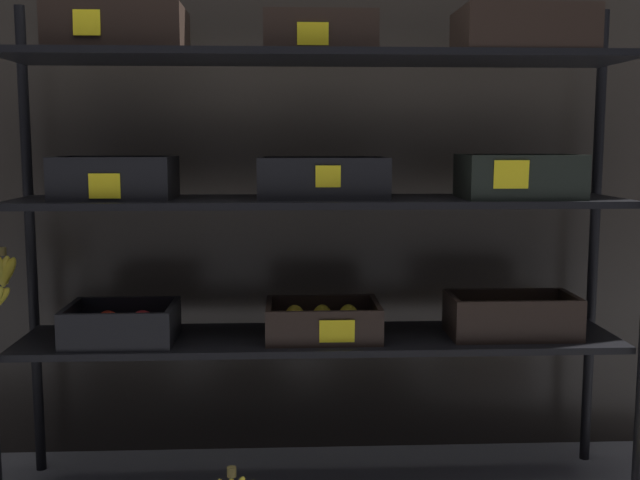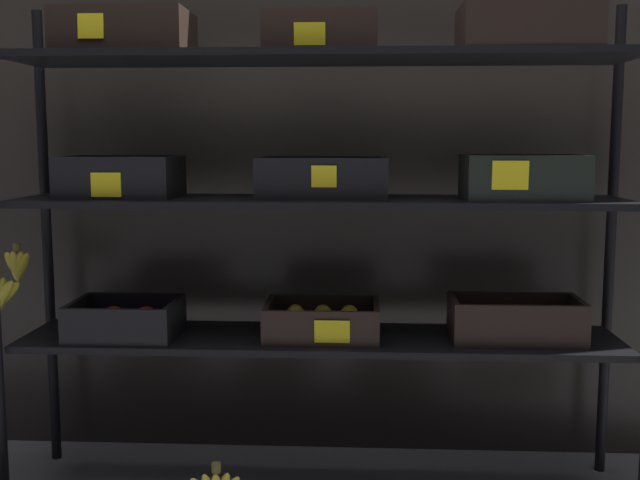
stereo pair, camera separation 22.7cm
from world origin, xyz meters
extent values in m
cube|color=#2D2823|center=(0.00, 0.39, 1.12)|extent=(4.21, 0.12, 2.24)
cylinder|color=black|center=(-0.90, 0.19, 0.74)|extent=(0.03, 0.03, 1.47)
cylinder|color=black|center=(0.90, 0.19, 0.74)|extent=(0.03, 0.03, 1.47)
cube|color=black|center=(0.00, 0.00, 0.47)|extent=(1.77, 0.35, 0.02)
cube|color=black|center=(0.00, 0.00, 0.89)|extent=(1.77, 0.35, 0.02)
cube|color=black|center=(0.00, 0.00, 1.30)|extent=(1.77, 0.35, 0.02)
cube|color=black|center=(-0.58, -0.04, 0.49)|extent=(0.31, 0.24, 0.01)
cube|color=black|center=(-0.58, -0.15, 0.54)|extent=(0.31, 0.02, 0.10)
cube|color=black|center=(-0.58, 0.08, 0.54)|extent=(0.31, 0.02, 0.10)
cube|color=black|center=(-0.73, -0.04, 0.54)|extent=(0.02, 0.21, 0.10)
cube|color=black|center=(-0.43, -0.04, 0.54)|extent=(0.02, 0.21, 0.10)
sphere|color=red|center=(-0.63, -0.07, 0.53)|extent=(0.07, 0.07, 0.07)
sphere|color=red|center=(-0.52, -0.07, 0.53)|extent=(0.07, 0.07, 0.07)
sphere|color=red|center=(-0.63, -0.01, 0.53)|extent=(0.07, 0.07, 0.07)
sphere|color=red|center=(-0.52, -0.01, 0.53)|extent=(0.07, 0.07, 0.07)
cube|color=black|center=(0.01, -0.02, 0.49)|extent=(0.34, 0.24, 0.01)
cube|color=black|center=(0.01, -0.13, 0.54)|extent=(0.34, 0.02, 0.09)
cube|color=black|center=(0.01, 0.10, 0.54)|extent=(0.34, 0.02, 0.09)
cube|color=black|center=(-0.15, -0.02, 0.54)|extent=(0.02, 0.21, 0.09)
cube|color=black|center=(0.17, -0.02, 0.54)|extent=(0.02, 0.21, 0.09)
ellipsoid|color=yellow|center=(-0.08, -0.05, 0.54)|extent=(0.06, 0.06, 0.08)
ellipsoid|color=yellow|center=(0.00, -0.06, 0.54)|extent=(0.06, 0.06, 0.08)
ellipsoid|color=yellow|center=(0.09, -0.06, 0.54)|extent=(0.06, 0.06, 0.08)
ellipsoid|color=yellow|center=(-0.08, 0.02, 0.54)|extent=(0.06, 0.06, 0.08)
ellipsoid|color=yellow|center=(0.01, 0.02, 0.54)|extent=(0.06, 0.06, 0.08)
ellipsoid|color=yellow|center=(0.09, 0.02, 0.54)|extent=(0.06, 0.06, 0.08)
cube|color=yellow|center=(0.04, -0.14, 0.53)|extent=(0.10, 0.01, 0.07)
cube|color=black|center=(0.57, -0.02, 0.49)|extent=(0.38, 0.20, 0.01)
cube|color=black|center=(0.57, -0.12, 0.55)|extent=(0.38, 0.02, 0.11)
cube|color=black|center=(0.57, 0.07, 0.55)|extent=(0.38, 0.02, 0.11)
cube|color=black|center=(0.39, -0.02, 0.55)|extent=(0.02, 0.17, 0.11)
cube|color=black|center=(0.75, -0.02, 0.55)|extent=(0.02, 0.17, 0.11)
sphere|color=#E5C146|center=(0.49, -0.05, 0.53)|extent=(0.07, 0.07, 0.07)
sphere|color=#E6C34D|center=(0.57, -0.05, 0.53)|extent=(0.07, 0.07, 0.07)
sphere|color=#D9C650|center=(0.66, -0.05, 0.53)|extent=(0.07, 0.07, 0.07)
sphere|color=#E5C747|center=(0.48, 0.00, 0.53)|extent=(0.07, 0.07, 0.07)
sphere|color=#D4BC52|center=(0.57, 0.00, 0.53)|extent=(0.07, 0.07, 0.07)
sphere|color=gold|center=(0.66, 0.00, 0.53)|extent=(0.07, 0.07, 0.07)
cube|color=black|center=(-0.59, 0.00, 0.90)|extent=(0.33, 0.25, 0.01)
cube|color=black|center=(-0.59, -0.12, 0.97)|extent=(0.33, 0.02, 0.11)
cube|color=black|center=(-0.59, 0.12, 0.97)|extent=(0.33, 0.02, 0.11)
cube|color=black|center=(-0.75, 0.00, 0.97)|extent=(0.02, 0.22, 0.11)
cube|color=black|center=(-0.43, 0.00, 0.97)|extent=(0.02, 0.22, 0.11)
ellipsoid|color=#A6BA4B|center=(-0.67, -0.04, 0.96)|extent=(0.07, 0.07, 0.09)
ellipsoid|color=#BBBD62|center=(-0.59, -0.03, 0.96)|extent=(0.07, 0.07, 0.09)
ellipsoid|color=tan|center=(-0.51, -0.04, 0.96)|extent=(0.07, 0.07, 0.09)
ellipsoid|color=#AFB64D|center=(-0.67, 0.04, 0.96)|extent=(0.07, 0.07, 0.09)
ellipsoid|color=tan|center=(-0.59, 0.04, 0.96)|extent=(0.07, 0.07, 0.09)
ellipsoid|color=#A7BF4F|center=(-0.51, 0.04, 0.96)|extent=(0.07, 0.07, 0.09)
cube|color=yellow|center=(-0.59, -0.13, 0.94)|extent=(0.09, 0.00, 0.07)
cube|color=black|center=(0.01, 0.01, 0.90)|extent=(0.38, 0.25, 0.01)
cube|color=black|center=(0.01, -0.10, 0.96)|extent=(0.38, 0.02, 0.11)
cube|color=black|center=(0.01, 0.13, 0.96)|extent=(0.38, 0.02, 0.11)
cube|color=black|center=(-0.17, 0.01, 0.96)|extent=(0.02, 0.22, 0.11)
cube|color=black|center=(0.19, 0.01, 0.96)|extent=(0.02, 0.22, 0.11)
sphere|color=#97C037|center=(-0.09, -0.02, 0.95)|extent=(0.07, 0.07, 0.07)
sphere|color=#83BA38|center=(0.01, -0.02, 0.95)|extent=(0.07, 0.07, 0.07)
sphere|color=#82B33A|center=(0.10, -0.02, 0.95)|extent=(0.07, 0.07, 0.07)
sphere|color=#87C236|center=(-0.09, 0.05, 0.95)|extent=(0.07, 0.07, 0.07)
sphere|color=#98B33F|center=(0.01, 0.04, 0.95)|extent=(0.07, 0.07, 0.07)
sphere|color=#8BB836|center=(0.10, 0.05, 0.95)|extent=(0.07, 0.07, 0.07)
cube|color=yellow|center=(0.02, -0.11, 0.97)|extent=(0.07, 0.01, 0.06)
cube|color=black|center=(0.58, -0.03, 0.90)|extent=(0.33, 0.23, 0.01)
cube|color=black|center=(0.58, -0.14, 0.97)|extent=(0.33, 0.02, 0.12)
cube|color=black|center=(0.58, 0.07, 0.97)|extent=(0.33, 0.02, 0.12)
cube|color=black|center=(0.42, -0.03, 0.97)|extent=(0.02, 0.20, 0.12)
cube|color=black|center=(0.74, -0.03, 0.97)|extent=(0.02, 0.20, 0.12)
sphere|color=orange|center=(0.49, -0.07, 0.94)|extent=(0.06, 0.06, 0.06)
sphere|color=orange|center=(0.58, -0.07, 0.94)|extent=(0.06, 0.06, 0.06)
sphere|color=orange|center=(0.66, -0.07, 0.94)|extent=(0.06, 0.06, 0.06)
sphere|color=orange|center=(0.49, 0.00, 0.94)|extent=(0.06, 0.06, 0.06)
sphere|color=orange|center=(0.58, 0.00, 0.94)|extent=(0.06, 0.06, 0.06)
sphere|color=orange|center=(0.66, 0.01, 0.94)|extent=(0.06, 0.06, 0.06)
cube|color=yellow|center=(0.52, -0.15, 0.97)|extent=(0.10, 0.01, 0.08)
cube|color=black|center=(-0.58, 0.04, 1.32)|extent=(0.38, 0.25, 0.01)
cube|color=black|center=(-0.58, -0.07, 1.38)|extent=(0.38, 0.02, 0.12)
cube|color=black|center=(-0.58, 0.16, 1.38)|extent=(0.38, 0.02, 0.12)
cube|color=black|center=(-0.76, 0.04, 1.38)|extent=(0.02, 0.22, 0.12)
cube|color=black|center=(-0.40, 0.04, 1.38)|extent=(0.02, 0.22, 0.12)
ellipsoid|color=brown|center=(-0.70, 0.00, 1.36)|extent=(0.05, 0.05, 0.07)
ellipsoid|color=brown|center=(-0.63, 0.00, 1.36)|extent=(0.05, 0.05, 0.07)
ellipsoid|color=brown|center=(-0.58, 0.00, 1.36)|extent=(0.05, 0.05, 0.07)
ellipsoid|color=brown|center=(-0.52, 0.00, 1.36)|extent=(0.05, 0.05, 0.07)
ellipsoid|color=brown|center=(-0.46, 0.01, 1.36)|extent=(0.05, 0.05, 0.07)
ellipsoid|color=brown|center=(-0.70, 0.09, 1.36)|extent=(0.05, 0.05, 0.07)
ellipsoid|color=brown|center=(-0.64, 0.08, 1.36)|extent=(0.05, 0.05, 0.07)
ellipsoid|color=brown|center=(-0.58, 0.09, 1.36)|extent=(0.05, 0.05, 0.07)
ellipsoid|color=brown|center=(-0.52, 0.08, 1.36)|extent=(0.05, 0.05, 0.07)
ellipsoid|color=brown|center=(-0.46, 0.08, 1.36)|extent=(0.05, 0.05, 0.07)
cube|color=yellow|center=(-0.64, -0.08, 1.38)|extent=(0.07, 0.01, 0.07)
cube|color=black|center=(0.00, 0.02, 1.32)|extent=(0.32, 0.21, 0.01)
cube|color=black|center=(0.00, -0.08, 1.37)|extent=(0.32, 0.02, 0.10)
cube|color=black|center=(0.00, 0.11, 1.37)|extent=(0.32, 0.02, 0.10)
cube|color=black|center=(-0.15, 0.02, 1.37)|extent=(0.02, 0.18, 0.10)
cube|color=black|center=(0.15, 0.02, 1.37)|extent=(0.02, 0.18, 0.10)
sphere|color=orange|center=(-0.06, -0.01, 1.36)|extent=(0.07, 0.07, 0.07)
sphere|color=orange|center=(0.06, -0.01, 1.36)|extent=(0.07, 0.07, 0.07)
sphere|color=orange|center=(-0.05, 0.04, 1.36)|extent=(0.07, 0.07, 0.07)
sphere|color=orange|center=(0.06, 0.04, 1.36)|extent=(0.07, 0.07, 0.07)
cube|color=yellow|center=(-0.02, -0.09, 1.36)|extent=(0.09, 0.01, 0.06)
cube|color=black|center=(0.57, -0.04, 1.32)|extent=(0.36, 0.25, 0.01)
cube|color=black|center=(0.57, -0.16, 1.38)|extent=(0.36, 0.02, 0.11)
cube|color=black|center=(0.57, 0.08, 1.38)|extent=(0.36, 0.02, 0.11)
cube|color=black|center=(0.40, -0.04, 1.38)|extent=(0.02, 0.22, 0.11)
cube|color=black|center=(0.75, -0.04, 1.38)|extent=(0.02, 0.22, 0.11)
sphere|color=#61234A|center=(0.46, -0.10, 1.35)|extent=(0.05, 0.05, 0.05)
sphere|color=#6C2845|center=(0.52, -0.10, 1.35)|extent=(0.05, 0.05, 0.05)
sphere|color=#542945|center=(0.57, -0.10, 1.35)|extent=(0.05, 0.05, 0.05)
sphere|color=#561D5B|center=(0.63, -0.10, 1.35)|extent=(0.05, 0.05, 0.05)
sphere|color=#5B3048|center=(0.68, -0.10, 1.35)|extent=(0.05, 0.05, 0.05)
sphere|color=#572D4A|center=(0.46, -0.05, 1.35)|extent=(0.05, 0.05, 0.05)
sphere|color=#5E184C|center=(0.52, -0.04, 1.35)|extent=(0.05, 0.05, 0.05)
sphere|color=#5C2B5C|center=(0.58, -0.04, 1.35)|extent=(0.05, 0.05, 0.05)
sphere|color=#661D57|center=(0.63, -0.04, 1.35)|extent=(0.05, 0.05, 0.05)
sphere|color=#5E1859|center=(0.69, -0.05, 1.35)|extent=(0.05, 0.05, 0.05)
sphere|color=#5A1A4C|center=(0.46, 0.01, 1.35)|extent=(0.05, 0.05, 0.05)
sphere|color=#5F244B|center=(0.52, 0.02, 1.35)|extent=(0.05, 0.05, 0.05)
sphere|color=#671C53|center=(0.58, 0.01, 1.35)|extent=(0.05, 0.05, 0.05)
sphere|color=#582845|center=(0.63, 0.02, 1.35)|extent=(0.05, 0.05, 0.05)
sphere|color=#6B2146|center=(0.69, 0.02, 1.35)|extent=(0.05, 0.05, 0.05)
cylinder|color=brown|center=(-0.94, 0.06, 0.74)|extent=(0.02, 0.02, 0.02)
ellipsoid|color=yellow|center=(-0.95, 0.05, 0.68)|extent=(0.05, 0.03, 0.10)
ellipsoid|color=yellow|center=(-0.94, 0.05, 0.68)|extent=(0.05, 0.03, 0.10)
ellipsoid|color=yellow|center=(-0.93, 0.05, 0.68)|extent=(0.07, 0.03, 0.10)
cylinder|color=brown|center=(-0.24, -0.41, 0.25)|extent=(0.02, 0.02, 0.02)
camera|label=1|loc=(-0.11, -2.25, 1.06)|focal=43.25mm
camera|label=2|loc=(0.12, -2.25, 1.06)|focal=43.25mm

